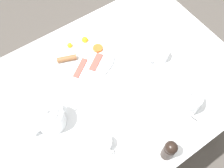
{
  "coord_description": "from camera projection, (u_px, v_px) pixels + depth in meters",
  "views": [
    {
      "loc": [
        0.47,
        -0.33,
        1.78
      ],
      "look_at": [
        0.0,
        0.0,
        0.77
      ],
      "focal_mm": 42.0,
      "sensor_mm": 36.0,
      "label": 1
    }
  ],
  "objects": [
    {
      "name": "fork_spare",
      "position": [
        137.0,
        124.0,
        1.09
      ],
      "size": [
        0.07,
        0.16,
        0.0
      ],
      "rotation": [
        0.0,
        0.0,
        3.48
      ],
      "color": "silver",
      "rests_on": "table"
    },
    {
      "name": "teapot_far",
      "position": [
        186.0,
        99.0,
        1.09
      ],
      "size": [
        0.2,
        0.12,
        0.13
      ],
      "rotation": [
        0.0,
        0.0,
        5.89
      ],
      "color": "white",
      "rests_on": "table"
    },
    {
      "name": "pepper_grinder",
      "position": [
        169.0,
        150.0,
        0.98
      ],
      "size": [
        0.05,
        0.05,
        0.13
      ],
      "color": "black",
      "rests_on": "table"
    },
    {
      "name": "table",
      "position": [
        112.0,
        93.0,
        1.25
      ],
      "size": [
        0.87,
        1.21,
        0.75
      ],
      "color": "silver",
      "rests_on": "ground_plane"
    },
    {
      "name": "napkin_folded",
      "position": [
        20.0,
        79.0,
        1.2
      ],
      "size": [
        0.2,
        0.15,
        0.01
      ],
      "rotation": [
        0.0,
        0.0,
        6.12
      ],
      "color": "white",
      "rests_on": "table"
    },
    {
      "name": "breakfast_plate",
      "position": [
        82.0,
        55.0,
        1.26
      ],
      "size": [
        0.3,
        0.3,
        0.04
      ],
      "color": "white",
      "rests_on": "table"
    },
    {
      "name": "teacup_with_saucer_left",
      "position": [
        159.0,
        55.0,
        1.24
      ],
      "size": [
        0.14,
        0.14,
        0.06
      ],
      "color": "white",
      "rests_on": "table"
    },
    {
      "name": "spoon_for_tea",
      "position": [
        156.0,
        5.0,
        1.43
      ],
      "size": [
        0.15,
        0.08,
        0.0
      ],
      "rotation": [
        0.0,
        0.0,
        2.03
      ],
      "color": "silver",
      "rests_on": "table"
    },
    {
      "name": "ground_plane",
      "position": [
        112.0,
        138.0,
        1.84
      ],
      "size": [
        8.0,
        8.0,
        0.0
      ],
      "primitive_type": "plane",
      "color": "#4C4742"
    },
    {
      "name": "teapot_near",
      "position": [
        50.0,
        118.0,
        1.05
      ],
      "size": [
        0.12,
        0.21,
        0.13
      ],
      "rotation": [
        0.0,
        0.0,
        1.65
      ],
      "color": "white",
      "rests_on": "table"
    },
    {
      "name": "fork_by_plate",
      "position": [
        119.0,
        22.0,
        1.37
      ],
      "size": [
        0.15,
        0.13,
        0.0
      ],
      "rotation": [
        0.0,
        0.0,
        0.86
      ],
      "color": "silver",
      "rests_on": "table"
    },
    {
      "name": "creamer_jug",
      "position": [
        105.0,
        144.0,
        1.03
      ],
      "size": [
        0.08,
        0.06,
        0.05
      ],
      "color": "white",
      "rests_on": "table"
    }
  ]
}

